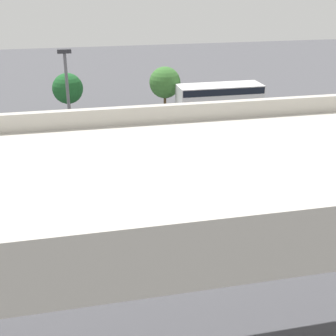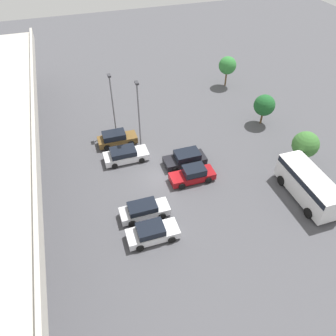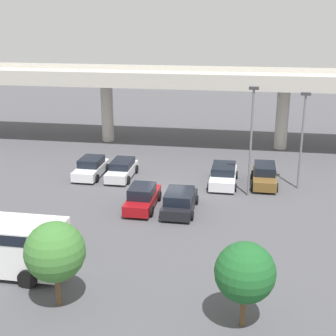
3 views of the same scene
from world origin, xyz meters
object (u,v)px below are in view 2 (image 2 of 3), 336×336
Objects in this scene: parked_car_3 at (186,158)px; lamp_post_near_aisle at (139,111)px; parked_car_2 at (193,174)px; parked_car_5 at (116,138)px; tree_front_right at (227,65)px; parked_car_4 at (125,155)px; lamp_post_mid_lot at (112,100)px; tree_front_centre at (264,105)px; parked_car_0 at (152,233)px; tree_front_left at (305,145)px; shuttle_bus at (309,184)px; parked_car_1 at (144,210)px.

lamp_post_near_aisle is (4.64, 3.86, 4.03)m from parked_car_3.
parked_car_5 is (8.52, 6.27, 0.02)m from parked_car_2.
parked_car_5 is 4.92m from lamp_post_near_aisle.
lamp_post_near_aisle is 19.09m from tree_front_right.
parked_car_4 is at bearing 131.57° from lamp_post_near_aisle.
parked_car_3 is 0.61× the size of lamp_post_mid_lot.
tree_front_centre is (4.52, -11.94, 1.86)m from parked_car_3.
parked_car_0 is 0.93× the size of parked_car_4.
lamp_post_mid_lot is at bearing 110.46° from tree_front_right.
parked_car_0 is at bearing 104.02° from tree_front_left.
parked_car_5 is at bearing 96.36° from parked_car_4.
lamp_post_near_aisle is at bearing 79.98° from parked_car_0.
parked_car_0 is 15.65m from shuttle_bus.
parked_car_0 is 0.97× the size of parked_car_2.
lamp_post_mid_lot is (3.81, 2.21, -0.33)m from lamp_post_near_aisle.
parked_car_5 is 20.80m from tree_front_right.
parked_car_1 is at bearing -99.17° from shuttle_bus.
parked_car_3 is at bearing 141.73° from tree_front_right.
tree_front_right is at bearing -0.23° from tree_front_centre.
parked_car_1 is at bearing 139.06° from tree_front_right.
lamp_post_mid_lot is at bearing 89.61° from parked_car_4.
tree_front_right is (20.94, -18.16, 2.44)m from parked_car_1.
lamp_post_mid_lot reaches higher than tree_front_right.
parked_car_0 is 22.34m from tree_front_centre.
tree_front_centre is (1.88, -18.04, 1.87)m from parked_car_4.
tree_front_right reaches higher than tree_front_left.
parked_car_5 is 1.09× the size of tree_front_left.
parked_car_2 is 0.62× the size of lamp_post_mid_lot.
shuttle_bus is at bearing 0.56° from parked_car_0.
tree_front_left reaches higher than tree_front_centre.
parked_car_0 is 14.30m from parked_car_5.
lamp_post_near_aisle reaches higher than parked_car_4.
parked_car_2 is at bearing -41.88° from parked_car_4.
tree_front_centre is (8.47, -0.12, -0.14)m from tree_front_left.
lamp_post_near_aisle reaches higher than lamp_post_mid_lot.
parked_car_0 is 18.64m from tree_front_left.
parked_car_1 is 20.91m from tree_front_centre.
shuttle_bus is (-10.92, -15.56, 0.97)m from parked_car_4.
parked_car_4 is 1.09× the size of tree_front_right.
parked_car_2 is 13.09m from lamp_post_mid_lot.
parked_car_0 is 29.88m from tree_front_right.
parked_car_0 is at bearing 44.04° from parked_car_2.
tree_front_centre is (12.80, -2.48, 0.90)m from shuttle_bus.
parked_car_5 is 1.16× the size of tree_front_centre.
parked_car_0 is at bearing 179.66° from lamp_post_mid_lot.
parked_car_0 is 17.28m from lamp_post_mid_lot.
parked_car_1 is 8.45m from parked_car_3.
parked_car_1 is at bearing 179.52° from lamp_post_mid_lot.
shuttle_bus is at bearing 138.79° from parked_car_3.
lamp_post_near_aisle is at bearing 123.66° from tree_front_right.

